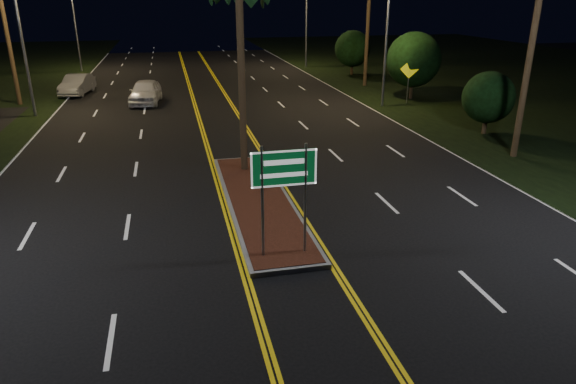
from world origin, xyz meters
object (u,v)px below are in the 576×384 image
object	(u,v)px
shrub_mid	(414,60)
car_far	(77,83)
streetlight_left_far	(77,9)
car_near	(145,90)
shrub_near	(488,97)
warning_sign	(409,75)
streetlight_right_mid	(382,17)
median_island	(259,201)
streetlight_right_far	(303,9)
shrub_far	(353,49)
highway_sign	(284,179)
streetlight_left_mid	(25,19)

from	to	relation	value
shrub_mid	car_far	distance (m)	24.63
streetlight_left_far	car_near	world-z (taller)	streetlight_left_far
shrub_near	warning_sign	world-z (taller)	shrub_near
car_near	warning_sign	size ratio (longest dim) A/B	1.90
shrub_near	warning_sign	xyz separation A→B (m)	(-0.50, 8.48, -0.02)
shrub_near	car_near	size ratio (longest dim) A/B	0.60
streetlight_right_mid	median_island	bearing A→B (deg)	-125.28
streetlight_right_far	median_island	bearing A→B (deg)	-106.87
shrub_near	shrub_far	size ratio (longest dim) A/B	0.83
median_island	shrub_far	xyz separation A→B (m)	(13.80, 29.00, 2.25)
median_island	highway_sign	bearing A→B (deg)	-90.00
streetlight_left_mid	streetlight_left_far	distance (m)	20.00
shrub_far	highway_sign	bearing A→B (deg)	-112.57
median_island	streetlight_left_far	distance (m)	38.89
shrub_near	streetlight_right_far	bearing A→B (deg)	95.89
highway_sign	streetlight_left_far	xyz separation A→B (m)	(-10.61, 41.20, 3.25)
warning_sign	streetlight_right_far	bearing A→B (deg)	121.78
streetlight_right_mid	streetlight_right_far	size ratio (longest dim) A/B	1.00
median_island	shrub_near	world-z (taller)	shrub_near
median_island	shrub_near	bearing A→B (deg)	27.41
warning_sign	streetlight_left_mid	bearing A→B (deg)	-158.87
streetlight_left_mid	streetlight_left_far	world-z (taller)	same
highway_sign	streetlight_right_mid	size ratio (longest dim) A/B	0.36
highway_sign	warning_sign	xyz separation A→B (m)	(13.00, 19.69, -0.48)
streetlight_left_far	shrub_mid	world-z (taller)	streetlight_left_far
streetlight_right_mid	car_far	bearing A→B (deg)	155.61
streetlight_left_mid	streetlight_left_far	xyz separation A→B (m)	(0.00, 20.00, 0.00)
highway_sign	shrub_far	size ratio (longest dim) A/B	0.81
highway_sign	car_near	xyz separation A→B (m)	(-4.44, 23.69, -1.48)
streetlight_left_mid	car_far	size ratio (longest dim) A/B	1.79
streetlight_left_far	streetlight_right_mid	xyz separation A→B (m)	(21.23, -22.00, 0.00)
streetlight_left_far	car_near	size ratio (longest dim) A/B	1.63
streetlight_right_far	shrub_mid	distance (m)	18.55
shrub_near	shrub_far	distance (m)	22.01
streetlight_right_mid	shrub_mid	size ratio (longest dim) A/B	1.95
streetlight_left_mid	streetlight_right_mid	xyz separation A→B (m)	(21.23, -2.00, 0.00)
shrub_near	car_near	bearing A→B (deg)	145.17
highway_sign	streetlight_right_mid	bearing A→B (deg)	61.07
shrub_near	streetlight_right_mid	bearing A→B (deg)	109.84
streetlight_left_far	shrub_mid	distance (m)	31.85
shrub_far	car_far	xyz separation A→B (m)	(-23.30, -4.88, -1.50)
streetlight_right_mid	shrub_near	world-z (taller)	streetlight_right_mid
shrub_far	car_near	size ratio (longest dim) A/B	0.72
car_near	car_far	distance (m)	6.86
streetlight_right_mid	streetlight_left_mid	bearing A→B (deg)	174.62
car_near	car_far	size ratio (longest dim) A/B	1.10
streetlight_left_mid	warning_sign	xyz separation A→B (m)	(23.61, -1.52, -3.73)
highway_sign	car_far	bearing A→B (deg)	108.54
shrub_mid	median_island	bearing A→B (deg)	-129.47
streetlight_left_far	warning_sign	xyz separation A→B (m)	(23.61, -21.52, -3.73)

